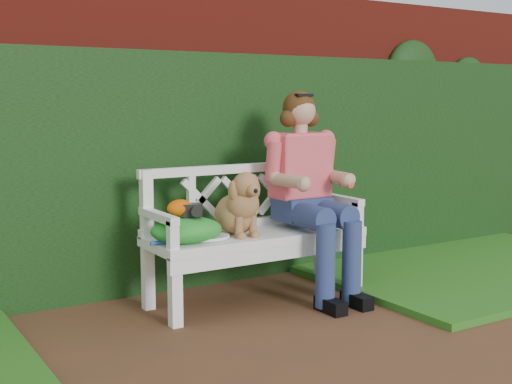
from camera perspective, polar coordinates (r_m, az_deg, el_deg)
ground at (r=3.66m, az=2.67°, el=-14.18°), size 60.00×60.00×0.00m
brick_wall at (r=5.09m, az=-9.43°, el=4.62°), size 10.00×0.30×2.20m
ivy_hedge at (r=4.90m, az=-8.39°, el=1.60°), size 10.00×0.18×1.70m
grass_right at (r=5.84m, az=17.40°, el=-5.91°), size 2.60×2.00×0.05m
garden_bench at (r=4.67m, az=-0.00°, el=-6.21°), size 1.58×0.61×0.48m
seated_woman at (r=4.78m, az=4.02°, el=-0.23°), size 0.77×0.92×1.41m
dog at (r=4.48m, az=-1.52°, el=-0.88°), size 0.34×0.43×0.43m
tennis_racket at (r=4.37m, az=-4.37°, el=-3.80°), size 0.59×0.32×0.03m
green_bag at (r=4.30m, az=-5.81°, el=-3.11°), size 0.57×0.51×0.16m
camera_item at (r=4.30m, az=-5.35°, el=-1.50°), size 0.14×0.13×0.08m
baseball_glove at (r=4.30m, az=-6.35°, el=-1.33°), size 0.19×0.16×0.11m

